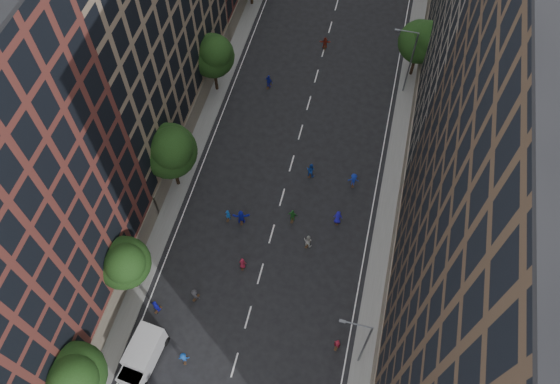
% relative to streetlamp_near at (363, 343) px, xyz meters
% --- Properties ---
extents(ground, '(240.00, 240.00, 0.00)m').
position_rel_streetlamp_near_xyz_m(ground, '(-10.37, 28.00, -5.17)').
color(ground, black).
rests_on(ground, ground).
extents(sidewalk_left, '(4.00, 105.00, 0.15)m').
position_rel_streetlamp_near_xyz_m(sidewalk_left, '(-22.37, 35.50, -5.09)').
color(sidewalk_left, slate).
rests_on(sidewalk_left, ground).
extents(sidewalk_right, '(4.00, 105.00, 0.15)m').
position_rel_streetlamp_near_xyz_m(sidewalk_right, '(1.63, 35.50, -5.09)').
color(sidewalk_right, slate).
rests_on(sidewalk_right, ground).
extents(bldg_right_a, '(14.00, 30.00, 36.00)m').
position_rel_streetlamp_near_xyz_m(bldg_right_a, '(8.63, 3.00, 12.83)').
color(bldg_right_a, '#413023').
rests_on(bldg_right_a, ground).
extents(tree_left_0, '(5.20, 5.20, 8.83)m').
position_rel_streetlamp_near_xyz_m(tree_left_0, '(-21.38, -8.15, 0.79)').
color(tree_left_0, black).
rests_on(tree_left_0, ground).
extents(tree_left_1, '(4.80, 4.80, 8.21)m').
position_rel_streetlamp_near_xyz_m(tree_left_1, '(-21.39, 1.86, 0.38)').
color(tree_left_1, black).
rests_on(tree_left_1, ground).
extents(tree_left_2, '(5.60, 5.60, 9.45)m').
position_rel_streetlamp_near_xyz_m(tree_left_2, '(-21.36, 13.83, 1.19)').
color(tree_left_2, black).
rests_on(tree_left_2, ground).
extents(tree_left_3, '(5.00, 5.00, 8.58)m').
position_rel_streetlamp_near_xyz_m(tree_left_3, '(-21.38, 27.85, 0.65)').
color(tree_left_3, black).
rests_on(tree_left_3, ground).
extents(tree_right_a, '(5.00, 5.00, 8.39)m').
position_rel_streetlamp_near_xyz_m(tree_right_a, '(1.02, 35.85, 0.46)').
color(tree_right_a, black).
rests_on(tree_right_a, ground).
extents(streetlamp_near, '(2.64, 0.22, 9.06)m').
position_rel_streetlamp_near_xyz_m(streetlamp_near, '(0.00, 0.00, 0.00)').
color(streetlamp_near, '#595B60').
rests_on(streetlamp_near, ground).
extents(streetlamp_far, '(2.64, 0.22, 9.06)m').
position_rel_streetlamp_near_xyz_m(streetlamp_far, '(0.00, 33.00, 0.00)').
color(streetlamp_far, '#595B60').
rests_on(streetlamp_far, ground).
extents(cargo_van, '(2.96, 5.39, 2.75)m').
position_rel_streetlamp_near_xyz_m(cargo_van, '(-18.18, -4.44, -3.72)').
color(cargo_van, silver).
rests_on(cargo_van, ground).
extents(skater_3, '(1.10, 0.83, 1.50)m').
position_rel_streetlamp_near_xyz_m(skater_3, '(-14.76, -3.64, -4.42)').
color(skater_3, '#1445A3').
rests_on(skater_3, ground).
extents(skater_4, '(1.21, 0.88, 1.91)m').
position_rel_streetlamp_near_xyz_m(skater_4, '(-18.72, 0.18, -4.21)').
color(skater_4, '#1719BD').
rests_on(skater_4, ground).
extents(skater_6, '(0.78, 0.56, 1.51)m').
position_rel_streetlamp_near_xyz_m(skater_6, '(-12.22, 6.32, -4.41)').
color(skater_6, maroon).
rests_on(skater_6, ground).
extents(skater_7, '(0.67, 0.50, 1.67)m').
position_rel_streetlamp_near_xyz_m(skater_7, '(-1.87, 0.75, -4.33)').
color(skater_7, maroon).
rests_on(skater_7, ground).
extents(skater_8, '(1.00, 0.87, 1.76)m').
position_rel_streetlamp_near_xyz_m(skater_8, '(-6.57, 10.14, -4.29)').
color(skater_8, beige).
rests_on(skater_8, ground).
extents(skater_9, '(1.16, 0.94, 1.57)m').
position_rel_streetlamp_near_xyz_m(skater_9, '(-15.65, 2.15, -4.38)').
color(skater_9, '#37363A').
rests_on(skater_9, ground).
extents(skater_10, '(1.07, 0.51, 1.77)m').
position_rel_streetlamp_near_xyz_m(skater_10, '(-8.67, 12.57, -4.28)').
color(skater_10, '#1E6723').
rests_on(skater_10, ground).
extents(skater_11, '(1.89, 1.03, 1.95)m').
position_rel_streetlamp_near_xyz_m(skater_11, '(-13.70, 11.12, -4.19)').
color(skater_11, '#1720BC').
rests_on(skater_11, ground).
extents(skater_12, '(0.92, 0.62, 1.85)m').
position_rel_streetlamp_near_xyz_m(skater_12, '(-4.17, 13.44, -4.24)').
color(skater_12, '#1C16B5').
rests_on(skater_12, ground).
extents(skater_13, '(0.60, 0.41, 1.58)m').
position_rel_streetlamp_near_xyz_m(skater_13, '(-15.11, 11.15, -4.38)').
color(skater_13, blue).
rests_on(skater_13, ground).
extents(skater_14, '(1.09, 0.95, 1.93)m').
position_rel_streetlamp_near_xyz_m(skater_14, '(-8.06, 18.45, -4.20)').
color(skater_14, '#123A9A').
rests_on(skater_14, ground).
extents(skater_15, '(1.23, 0.83, 1.77)m').
position_rel_streetlamp_near_xyz_m(skater_15, '(-3.39, 18.34, -4.28)').
color(skater_15, '#132BA2').
rests_on(skater_15, ground).
extents(skater_16, '(1.18, 0.81, 1.85)m').
position_rel_streetlamp_near_xyz_m(skater_16, '(-15.57, 29.83, -4.24)').
color(skater_16, '#131C9E').
rests_on(skater_16, ground).
extents(skater_17, '(1.48, 0.69, 1.54)m').
position_rel_streetlamp_near_xyz_m(skater_17, '(-10.35, 38.07, -4.40)').
color(skater_17, maroon).
rests_on(skater_17, ground).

